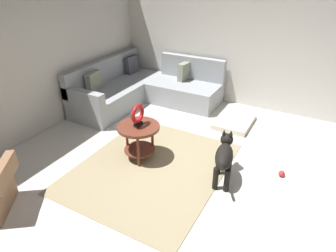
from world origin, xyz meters
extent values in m
cube|color=silver|center=(0.00, 0.00, -0.05)|extent=(6.00, 6.00, 0.10)
cube|color=silver|center=(0.00, 2.94, 1.35)|extent=(6.00, 0.12, 2.70)
cube|color=silver|center=(2.94, 0.00, 1.35)|extent=(0.12, 6.00, 2.70)
cube|color=tan|center=(0.15, 0.70, 0.01)|extent=(2.30, 1.90, 0.01)
cube|color=#9EA3A8|center=(1.73, 2.41, 0.21)|extent=(2.20, 0.85, 0.42)
cube|color=#9EA3A8|center=(1.73, 2.76, 0.65)|extent=(2.20, 0.14, 0.46)
cube|color=#9EA3A8|center=(2.41, 1.28, 0.21)|extent=(0.85, 1.40, 0.42)
cube|color=#9EA3A8|center=(2.76, 1.28, 0.65)|extent=(0.14, 1.40, 0.46)
cube|color=#9EA3A8|center=(0.71, 2.41, 0.53)|extent=(0.16, 0.85, 0.22)
cube|color=#4C4C56|center=(2.48, 2.61, 0.59)|extent=(0.38, 0.16, 0.39)
cube|color=gray|center=(1.23, 2.61, 0.59)|extent=(0.40, 0.19, 0.38)
cube|color=gray|center=(2.61, 1.38, 0.59)|extent=(0.39, 0.18, 0.39)
cube|color=#936B4C|center=(-1.29, 1.69, 0.51)|extent=(0.54, 0.44, 0.22)
cylinder|color=brown|center=(0.27, 0.98, 0.52)|extent=(0.60, 0.60, 0.04)
cylinder|color=brown|center=(0.27, 0.98, 0.15)|extent=(0.45, 0.45, 0.02)
cylinder|color=brown|center=(0.27, 1.19, 0.25)|extent=(0.04, 0.04, 0.50)
cylinder|color=brown|center=(0.09, 0.87, 0.25)|extent=(0.04, 0.04, 0.50)
cylinder|color=brown|center=(0.46, 0.87, 0.25)|extent=(0.04, 0.04, 0.50)
cube|color=black|center=(0.27, 0.98, 0.57)|extent=(0.12, 0.08, 0.05)
torus|color=red|center=(0.27, 0.98, 0.73)|extent=(0.28, 0.06, 0.28)
cube|color=beige|center=(1.98, 0.08, 0.04)|extent=(0.80, 0.60, 0.09)
cylinder|color=black|center=(0.46, -0.17, 0.16)|extent=(0.07, 0.07, 0.32)
cylinder|color=black|center=(0.49, -0.30, 0.16)|extent=(0.07, 0.07, 0.32)
cylinder|color=black|center=(0.15, -0.24, 0.16)|extent=(0.07, 0.07, 0.32)
cylinder|color=black|center=(0.19, -0.38, 0.16)|extent=(0.07, 0.07, 0.32)
ellipsoid|color=black|center=(0.32, -0.27, 0.40)|extent=(0.56, 0.34, 0.24)
sphere|color=black|center=(0.61, -0.20, 0.48)|extent=(0.17, 0.17, 0.17)
ellipsoid|color=black|center=(0.69, -0.18, 0.46)|extent=(0.13, 0.10, 0.07)
cone|color=black|center=(0.59, -0.16, 0.59)|extent=(0.06, 0.06, 0.07)
cone|color=black|center=(0.61, -0.25, 0.59)|extent=(0.06, 0.06, 0.07)
cylinder|color=black|center=(0.02, -0.34, 0.44)|extent=(0.20, 0.08, 0.16)
sphere|color=red|center=(0.82, -0.94, 0.04)|extent=(0.08, 0.08, 0.08)
camera|label=1|loc=(-2.70, -1.12, 2.50)|focal=31.54mm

